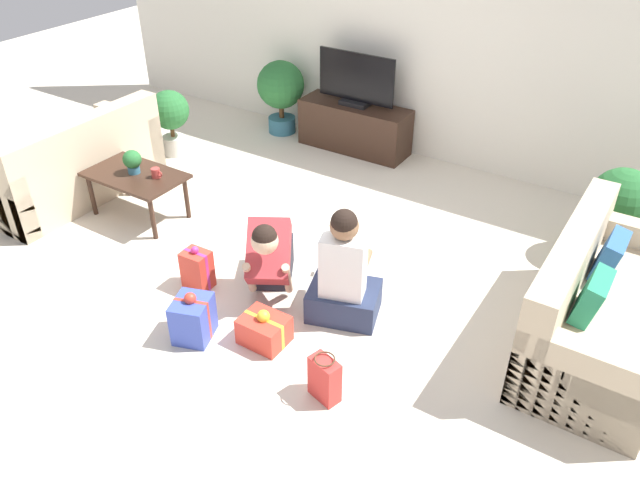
{
  "coord_description": "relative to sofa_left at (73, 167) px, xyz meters",
  "views": [
    {
      "loc": [
        2.6,
        -3.45,
        3.1
      ],
      "look_at": [
        0.44,
        -0.07,
        0.45
      ],
      "focal_mm": 35.0,
      "sensor_mm": 36.0,
      "label": 1
    }
  ],
  "objects": [
    {
      "name": "ground_plane",
      "position": [
        2.44,
        0.1,
        -0.31
      ],
      "size": [
        16.0,
        16.0,
        0.0
      ],
      "primitive_type": "plane",
      "color": "beige"
    },
    {
      "name": "wall_back",
      "position": [
        2.44,
        2.73,
        0.99
      ],
      "size": [
        8.4,
        0.06,
        2.6
      ],
      "color": "white",
      "rests_on": "ground_plane"
    },
    {
      "name": "sofa_left",
      "position": [
        0.0,
        0.0,
        0.0
      ],
      "size": [
        0.82,
        1.75,
        0.87
      ],
      "rotation": [
        0.0,
        0.0,
        -1.57
      ],
      "color": "#C6B293",
      "rests_on": "ground_plane"
    },
    {
      "name": "sofa_right",
      "position": [
        4.88,
        0.49,
        0.0
      ],
      "size": [
        0.82,
        1.75,
        0.87
      ],
      "rotation": [
        0.0,
        0.0,
        1.57
      ],
      "color": "#C6B293",
      "rests_on": "ground_plane"
    },
    {
      "name": "coffee_table",
      "position": [
        0.84,
        0.05,
        0.08
      ],
      "size": [
        0.92,
        0.56,
        0.45
      ],
      "color": "#382319",
      "rests_on": "ground_plane"
    },
    {
      "name": "tv_console",
      "position": [
        1.8,
        2.44,
        -0.04
      ],
      "size": [
        1.27,
        0.43,
        0.53
      ],
      "color": "#382319",
      "rests_on": "ground_plane"
    },
    {
      "name": "tv",
      "position": [
        1.8,
        2.44,
        0.48
      ],
      "size": [
        0.92,
        0.2,
        0.58
      ],
      "color": "black",
      "rests_on": "tv_console"
    },
    {
      "name": "potted_plant_corner_left",
      "position": [
        0.15,
        1.22,
        0.16
      ],
      "size": [
        0.43,
        0.43,
        0.74
      ],
      "color": "beige",
      "rests_on": "ground_plane"
    },
    {
      "name": "potted_plant_back_left",
      "position": [
        0.82,
        2.39,
        0.23
      ],
      "size": [
        0.56,
        0.56,
        0.87
      ],
      "color": "#336B84",
      "rests_on": "ground_plane"
    },
    {
      "name": "potted_plant_corner_right",
      "position": [
        4.73,
        1.72,
        0.2
      ],
      "size": [
        0.51,
        0.51,
        0.83
      ],
      "color": "#A36042",
      "rests_on": "ground_plane"
    },
    {
      "name": "person_kneeling",
      "position": [
        2.58,
        -0.21,
        0.03
      ],
      "size": [
        0.65,
        0.8,
        0.77
      ],
      "rotation": [
        0.0,
        0.0,
        0.53
      ],
      "color": "#23232D",
      "rests_on": "ground_plane"
    },
    {
      "name": "person_sitting",
      "position": [
        3.22,
        -0.18,
        0.04
      ],
      "size": [
        0.62,
        0.58,
        0.95
      ],
      "rotation": [
        0.0,
        0.0,
        3.45
      ],
      "color": "#283351",
      "rests_on": "ground_plane"
    },
    {
      "name": "dog",
      "position": [
        3.05,
        0.16,
        -0.12
      ],
      "size": [
        0.45,
        0.22,
        0.29
      ],
      "rotation": [
        0.0,
        0.0,
        1.28
      ],
      "color": "black",
      "rests_on": "ground_plane"
    },
    {
      "name": "gift_box_a",
      "position": [
        2.43,
        -0.96,
        -0.14
      ],
      "size": [
        0.33,
        0.35,
        0.39
      ],
      "rotation": [
        0.0,
        0.0,
        0.34
      ],
      "color": "#3D51BC",
      "rests_on": "ground_plane"
    },
    {
      "name": "gift_box_b",
      "position": [
        2.89,
        -0.73,
        -0.2
      ],
      "size": [
        0.33,
        0.27,
        0.28
      ],
      "rotation": [
        0.0,
        0.0,
        0.0
      ],
      "color": "red",
      "rests_on": "ground_plane"
    },
    {
      "name": "gift_box_c",
      "position": [
        2.05,
        -0.5,
        -0.14
      ],
      "size": [
        0.22,
        0.18,
        0.39
      ],
      "rotation": [
        0.0,
        0.0,
        0.04
      ],
      "color": "red",
      "rests_on": "ground_plane"
    },
    {
      "name": "gift_bag_a",
      "position": [
        3.54,
        -0.95,
        -0.15
      ],
      "size": [
        0.23,
        0.17,
        0.34
      ],
      "rotation": [
        0.0,
        0.0,
        -0.28
      ],
      "color": "red",
      "rests_on": "ground_plane"
    },
    {
      "name": "mug",
      "position": [
        1.06,
        0.1,
        0.18
      ],
      "size": [
        0.12,
        0.08,
        0.09
      ],
      "color": "#B23D38",
      "rests_on": "coffee_table"
    },
    {
      "name": "tabletop_plant",
      "position": [
        0.82,
        0.06,
        0.26
      ],
      "size": [
        0.17,
        0.17,
        0.22
      ],
      "color": "#336B84",
      "rests_on": "coffee_table"
    }
  ]
}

